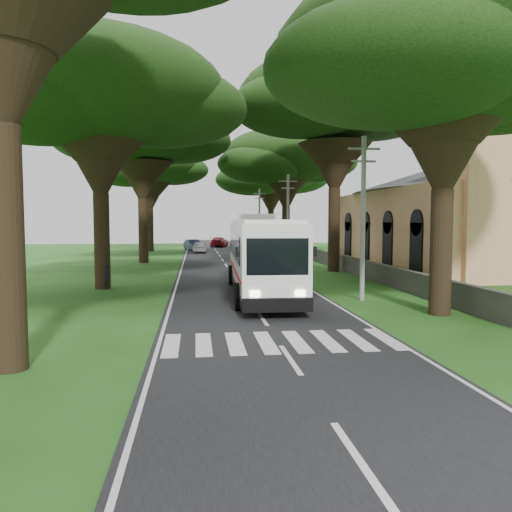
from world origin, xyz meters
The scene contains 20 objects.
ground centered at (0.00, 0.00, 0.00)m, with size 140.00×140.00×0.00m, color #234814.
road centered at (0.00, 25.00, 0.01)m, with size 8.00×120.00×0.04m, color black.
crosswalk centered at (0.00, -2.00, 0.00)m, with size 8.00×3.00×0.01m, color silver.
property_wall centered at (9.00, 24.00, 0.60)m, with size 0.35×50.00×1.20m, color #383533.
church centered at (17.86, 21.55, 4.91)m, with size 14.00×24.00×11.60m.
pole_near centered at (5.50, 6.00, 4.18)m, with size 1.60×0.24×8.00m.
pole_mid centered at (5.50, 26.00, 4.18)m, with size 1.60×0.24×8.00m.
pole_far centered at (5.50, 46.00, 4.18)m, with size 1.60×0.24×8.00m.
tree_l_mida centered at (-8.00, 12.00, 11.11)m, with size 14.33×14.33×14.27m.
tree_l_midb centered at (-7.50, 30.00, 12.05)m, with size 13.92×13.92×15.16m.
tree_l_far centered at (-8.50, 48.00, 11.00)m, with size 12.70×12.70×13.88m.
tree_r_near centered at (7.50, 2.00, 10.50)m, with size 14.01×14.01×13.58m.
tree_r_mida centered at (8.00, 20.00, 13.13)m, with size 14.74×14.74×16.40m.
tree_r_midb centered at (7.50, 38.00, 11.07)m, with size 14.18×14.18×14.20m.
tree_r_far centered at (8.50, 56.00, 10.85)m, with size 15.10×15.10×14.14m.
coach_bus centered at (0.80, 8.41, 2.14)m, with size 3.54×13.56×3.97m.
distant_car_a centered at (-2.21, 43.67, 0.73)m, with size 1.65×4.11×1.40m, color #B8B7BD.
distant_car_b centered at (-2.98, 48.91, 0.74)m, with size 1.49×4.28×1.41m, color #202C4B.
distant_car_c centered at (0.81, 57.16, 0.76)m, with size 2.05×5.04×1.46m, color maroon.
pedestrian centered at (-7.72, 11.71, 0.75)m, with size 0.55×0.36×1.50m, color black.
Camera 1 is at (-2.61, -17.59, 3.92)m, focal length 35.00 mm.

